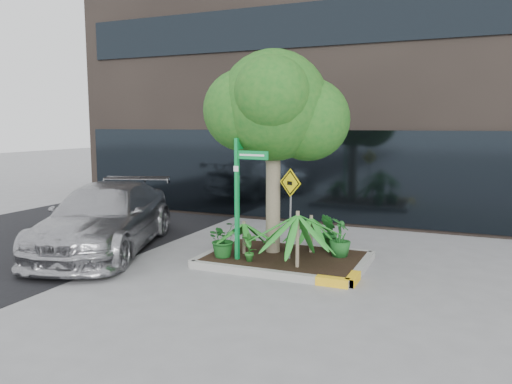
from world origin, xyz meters
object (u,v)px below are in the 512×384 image
at_px(tree, 274,106).
at_px(cattle_sign, 290,198).
at_px(street_sign_post, 240,188).
at_px(parked_car, 105,218).

relative_size(tree, cattle_sign, 2.41).
bearing_deg(street_sign_post, parked_car, -171.30).
bearing_deg(cattle_sign, street_sign_post, -131.27).
bearing_deg(parked_car, street_sign_post, -18.38).
bearing_deg(tree, parked_car, -167.11).
relative_size(parked_car, street_sign_post, 2.00).
distance_m(parked_car, cattle_sign, 4.35).
height_order(street_sign_post, cattle_sign, street_sign_post).
height_order(tree, street_sign_post, tree).
xyz_separation_m(parked_car, cattle_sign, (4.28, 0.45, 0.64)).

